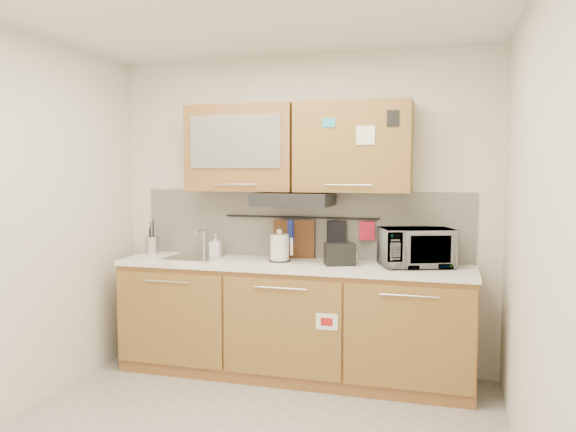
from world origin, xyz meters
The scene contains 20 objects.
ceiling centered at (0.00, 0.00, 2.60)m, with size 3.20×3.20×0.00m, color white.
wall_back centered at (0.00, 1.50, 1.30)m, with size 3.20×3.20×0.00m, color silver.
wall_left centered at (-1.60, 0.00, 1.30)m, with size 3.00×3.00×0.00m, color silver.
wall_right centered at (1.60, 0.00, 1.30)m, with size 3.00×3.00×0.00m, color silver.
base_cabinet centered at (0.00, 1.19, 0.41)m, with size 2.80×0.64×0.88m.
countertop centered at (0.00, 1.19, 0.90)m, with size 2.82×0.62×0.04m, color white.
backsplash centered at (0.00, 1.49, 1.20)m, with size 2.80×0.02×0.56m, color silver.
upper_cabinets centered at (0.00, 1.32, 1.83)m, with size 1.82×0.37×0.70m.
range_hood centered at (0.00, 1.25, 1.42)m, with size 0.60×0.46×0.10m, color black.
sink centered at (-0.85, 1.21, 0.92)m, with size 0.42×0.40×0.26m.
utensil_rail centered at (0.00, 1.45, 1.26)m, with size 0.02×0.02×1.30m, color black.
utensil_crock centered at (-1.30, 1.31, 1.00)m, with size 0.13×0.13×0.31m.
kettle centered at (-0.11, 1.22, 1.03)m, with size 0.20×0.20×0.26m.
toaster centered at (0.39, 1.17, 1.01)m, with size 0.26×0.22×0.17m.
microwave centered at (0.96, 1.27, 1.07)m, with size 0.53×0.36×0.29m, color #999999.
soap_bottle centered at (-0.71, 1.32, 1.02)m, with size 0.09×0.09×0.19m, color #999999.
cutting_board centered at (-0.05, 1.44, 1.03)m, with size 0.34×0.03×0.43m, color brown.
oven_mitt centered at (-0.10, 1.44, 1.14)m, with size 0.12×0.03×0.20m, color #213098.
dark_pouch centered at (0.31, 1.44, 1.12)m, with size 0.16×0.04×0.25m, color black.
pot_holder centered at (0.56, 1.44, 1.16)m, with size 0.12×0.02×0.15m, color red.
Camera 1 is at (1.17, -3.06, 1.64)m, focal length 35.00 mm.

